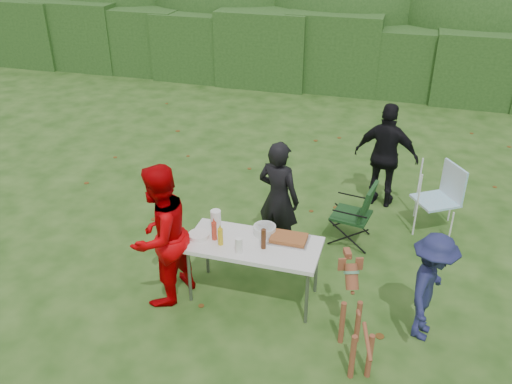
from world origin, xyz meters
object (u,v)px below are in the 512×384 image
(person_cook, at_px, (278,199))
(dog, at_px, (357,324))
(child, at_px, (430,288))
(beer_bottle, at_px, (263,239))
(lawn_chair, at_px, (436,198))
(camping_chair, at_px, (351,212))
(person_black_puffy, at_px, (386,156))
(ketchup_bottle, at_px, (214,231))
(mustard_bottle, at_px, (220,237))
(paper_towel_roll, at_px, (216,221))
(person_red_jacket, at_px, (160,236))
(folding_table, at_px, (254,247))

(person_cook, relative_size, dog, 1.64)
(child, xyz_separation_m, beer_bottle, (-1.79, 0.04, 0.24))
(person_cook, height_order, lawn_chair, person_cook)
(person_cook, height_order, beer_bottle, person_cook)
(camping_chair, bearing_deg, child, 131.46)
(camping_chair, bearing_deg, beer_bottle, 72.89)
(dog, bearing_deg, camping_chair, -11.31)
(person_black_puffy, distance_m, ketchup_bottle, 3.18)
(person_black_puffy, xyz_separation_m, ketchup_bottle, (-1.70, -2.69, 0.05))
(camping_chair, bearing_deg, person_cook, 39.69)
(child, bearing_deg, person_cook, 71.70)
(person_black_puffy, xyz_separation_m, lawn_chair, (0.75, -0.50, -0.32))
(lawn_chair, bearing_deg, beer_bottle, 16.83)
(mustard_bottle, height_order, beer_bottle, beer_bottle)
(person_cook, distance_m, dog, 2.09)
(paper_towel_roll, bearing_deg, person_red_jacket, -138.35)
(folding_table, relative_size, ketchup_bottle, 6.82)
(person_cook, xyz_separation_m, camping_chair, (0.88, 0.51, -0.34))
(camping_chair, xyz_separation_m, lawn_chair, (1.08, 0.64, 0.04))
(dog, distance_m, mustard_bottle, 1.74)
(person_cook, bearing_deg, paper_towel_roll, 74.36)
(person_black_puffy, height_order, ketchup_bottle, person_black_puffy)
(beer_bottle, bearing_deg, person_black_puffy, 67.60)
(beer_bottle, xyz_separation_m, paper_towel_roll, (-0.62, 0.20, 0.01))
(lawn_chair, relative_size, ketchup_bottle, 4.36)
(person_red_jacket, relative_size, paper_towel_roll, 6.52)
(camping_chair, distance_m, ketchup_bottle, 2.11)
(person_black_puffy, distance_m, dog, 3.33)
(mustard_bottle, distance_m, beer_bottle, 0.48)
(person_cook, xyz_separation_m, lawn_chair, (1.96, 1.15, -0.30))
(paper_towel_roll, bearing_deg, camping_chair, 44.14)
(ketchup_bottle, bearing_deg, person_black_puffy, 57.81)
(person_red_jacket, distance_m, beer_bottle, 1.15)
(child, relative_size, ketchup_bottle, 5.66)
(folding_table, xyz_separation_m, paper_towel_roll, (-0.49, 0.14, 0.18))
(lawn_chair, relative_size, paper_towel_roll, 3.69)
(person_black_puffy, bearing_deg, dog, 99.21)
(folding_table, height_order, mustard_bottle, mustard_bottle)
(person_red_jacket, bearing_deg, person_cook, 157.08)
(folding_table, bearing_deg, child, -2.97)
(lawn_chair, xyz_separation_m, ketchup_bottle, (-2.45, -2.19, 0.37))
(ketchup_bottle, relative_size, beer_bottle, 0.92)
(person_cook, xyz_separation_m, beer_bottle, (0.10, -1.06, 0.08))
(person_cook, bearing_deg, dog, 142.35)
(folding_table, height_order, camping_chair, camping_chair)
(person_red_jacket, height_order, person_black_puffy, person_red_jacket)
(dog, height_order, lawn_chair, lawn_chair)
(beer_bottle, bearing_deg, person_red_jacket, -167.73)
(person_black_puffy, distance_m, child, 2.84)
(lawn_chair, distance_m, mustard_bottle, 3.28)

